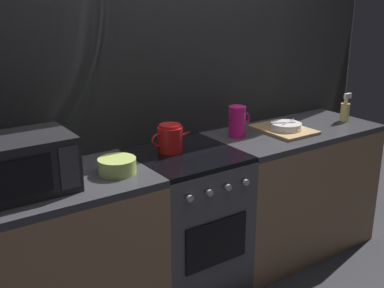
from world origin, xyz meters
The scene contains 11 objects.
ground_plane centered at (0.00, 0.00, 0.00)m, with size 8.00×8.00×0.00m, color #2D2D33.
back_wall centered at (0.00, 0.32, 1.20)m, with size 3.60×0.05×2.40m.
counter_left centered at (-0.90, 0.00, 0.45)m, with size 1.20×0.60×0.90m.
stove_unit centered at (0.00, 0.00, 0.45)m, with size 0.60×0.63×0.90m.
counter_right centered at (0.90, 0.00, 0.45)m, with size 1.20×0.60×0.90m.
microwave centered at (-0.94, -0.02, 1.04)m, with size 0.46×0.35×0.27m.
kettle centered at (-0.06, 0.08, 0.98)m, with size 0.28×0.15×0.17m.
mixing_bowl centered at (-0.47, -0.05, 0.94)m, with size 0.20×0.20×0.08m, color #B7D166.
pitcher centered at (0.46, 0.10, 1.00)m, with size 0.16×0.11×0.20m.
dish_pile centered at (0.80, 0.00, 0.92)m, with size 0.30×0.40×0.07m.
spray_bottle centered at (1.35, -0.05, 0.98)m, with size 0.08×0.06×0.20m.
Camera 1 is at (-1.47, -2.20, 1.82)m, focal length 44.78 mm.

